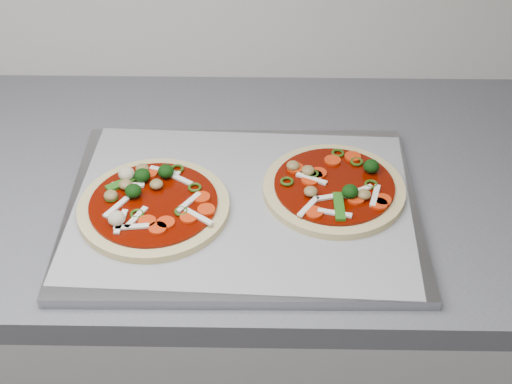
{
  "coord_description": "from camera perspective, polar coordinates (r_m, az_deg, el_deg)",
  "views": [
    {
      "loc": [
        -0.64,
        0.43,
        1.59
      ],
      "look_at": [
        -0.65,
        1.23,
        0.93
      ],
      "focal_mm": 50.0,
      "sensor_mm": 36.0,
      "label": 1
    }
  ],
  "objects": [
    {
      "name": "pizza_right",
      "position": [
        1.05,
        6.29,
        0.37
      ],
      "size": [
        0.24,
        0.24,
        0.04
      ],
      "rotation": [
        0.0,
        0.0,
        0.15
      ],
      "color": "#DCC685",
      "rests_on": "parchment"
    },
    {
      "name": "baking_tray",
      "position": [
        1.04,
        -1.1,
        -1.29
      ],
      "size": [
        0.51,
        0.38,
        0.02
      ],
      "primitive_type": "cube",
      "rotation": [
        0.0,
        0.0,
        0.01
      ],
      "color": "gray",
      "rests_on": "countertop"
    },
    {
      "name": "pizza_left",
      "position": [
        1.03,
        -8.29,
        -0.96
      ],
      "size": [
        0.27,
        0.27,
        0.04
      ],
      "rotation": [
        0.0,
        0.0,
        0.3
      ],
      "color": "#DCC685",
      "rests_on": "parchment"
    },
    {
      "name": "parchment",
      "position": [
        1.03,
        -1.11,
        -0.9
      ],
      "size": [
        0.5,
        0.37,
        0.0
      ],
      "primitive_type": "cube",
      "rotation": [
        0.0,
        0.0,
        -0.04
      ],
      "color": "#9A9A9F",
      "rests_on": "baking_tray"
    }
  ]
}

